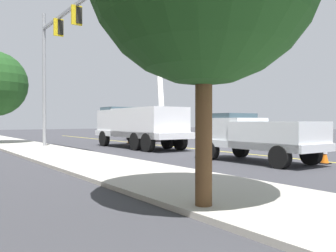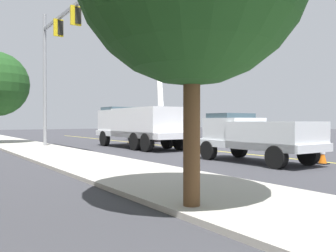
% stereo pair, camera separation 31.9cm
% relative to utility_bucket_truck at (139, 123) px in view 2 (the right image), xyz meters
% --- Properties ---
extents(ground, '(120.00, 120.00, 0.00)m').
position_rel_utility_bucket_truck_xyz_m(ground, '(-2.89, -2.37, -1.62)').
color(ground, '#38383D').
extents(sidewalk_far_side, '(60.08, 5.33, 0.12)m').
position_rel_utility_bucket_truck_xyz_m(sidewalk_far_side, '(-2.65, 5.95, -1.56)').
color(sidewalk_far_side, '#B2ADA3').
rests_on(sidewalk_far_side, ground).
extents(lane_centre_stripe, '(49.98, 1.60, 0.01)m').
position_rel_utility_bucket_truck_xyz_m(lane_centre_stripe, '(-2.89, -2.37, -1.61)').
color(lane_centre_stripe, yellow).
rests_on(lane_centre_stripe, ground).
extents(utility_bucket_truck, '(8.27, 3.26, 7.31)m').
position_rel_utility_bucket_truck_xyz_m(utility_bucket_truck, '(0.00, 0.00, 0.00)').
color(utility_bucket_truck, white).
rests_on(utility_bucket_truck, ground).
extents(service_pickup_truck, '(5.66, 2.32, 2.06)m').
position_rel_utility_bucket_truck_xyz_m(service_pickup_truck, '(-9.85, 0.31, -0.50)').
color(service_pickup_truck, silver).
rests_on(service_pickup_truck, ground).
extents(passing_minivan, '(4.85, 2.06, 1.69)m').
position_rel_utility_bucket_truck_xyz_m(passing_minivan, '(7.05, -5.16, -0.64)').
color(passing_minivan, maroon).
rests_on(passing_minivan, ground).
extents(traffic_cone_leading, '(0.40, 0.40, 0.71)m').
position_rel_utility_bucket_truck_xyz_m(traffic_cone_leading, '(-11.78, -1.40, -1.27)').
color(traffic_cone_leading, black).
rests_on(traffic_cone_leading, ground).
extents(traffic_cone_mid_front, '(0.40, 0.40, 0.87)m').
position_rel_utility_bucket_truck_xyz_m(traffic_cone_mid_front, '(-4.70, -1.73, -1.19)').
color(traffic_cone_mid_front, black).
rests_on(traffic_cone_mid_front, ground).
extents(traffic_cone_mid_rear, '(0.40, 0.40, 0.83)m').
position_rel_utility_bucket_truck_xyz_m(traffic_cone_mid_rear, '(4.30, -1.86, -1.21)').
color(traffic_cone_mid_rear, black).
rests_on(traffic_cone_mid_rear, ground).
extents(traffic_signal_mast, '(7.37, 0.65, 8.68)m').
position_rel_utility_bucket_truck_xyz_m(traffic_signal_mast, '(1.87, 4.81, 4.27)').
color(traffic_signal_mast, gray).
rests_on(traffic_signal_mast, ground).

